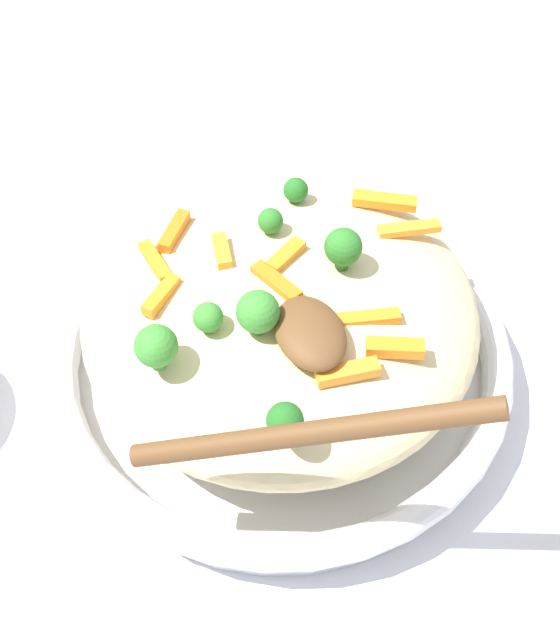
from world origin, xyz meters
The scene contains 22 objects.
ground_plane centered at (0.00, 0.00, 0.00)m, with size 2.40×2.40×0.00m, color silver.
serving_bowl centered at (0.00, 0.00, 0.03)m, with size 0.32×0.32×0.05m.
pasta_mound centered at (0.00, 0.00, 0.08)m, with size 0.26×0.26×0.08m, color beige.
carrot_piece_0 centered at (0.04, -0.09, 0.11)m, with size 0.04×0.01×0.01m, color orange.
carrot_piece_1 centered at (0.01, 0.07, 0.11)m, with size 0.03×0.01×0.01m, color orange.
carrot_piece_2 centered at (-0.01, 0.01, 0.12)m, with size 0.04×0.01×0.01m, color orange.
carrot_piece_3 centered at (0.01, -0.01, 0.12)m, with size 0.03×0.01×0.01m, color orange.
carrot_piece_4 centered at (0.04, 0.07, 0.11)m, with size 0.04×0.01×0.01m, color orange.
carrot_piece_5 centered at (0.06, 0.05, 0.11)m, with size 0.03×0.01×0.01m, color orange.
carrot_piece_6 centered at (-0.05, -0.04, 0.11)m, with size 0.04×0.01×0.01m, color orange.
carrot_piece_7 centered at (-0.07, -0.05, 0.11)m, with size 0.03×0.01×0.01m, color orange.
carrot_piece_8 centered at (0.03, 0.03, 0.12)m, with size 0.03×0.01×0.01m, color orange.
carrot_piece_9 centered at (-0.08, -0.01, 0.11)m, with size 0.04×0.01×0.01m, color orange.
carrot_piece_10 centered at (0.01, -0.09, 0.11)m, with size 0.04×0.01×0.01m, color orange.
broccoli_floret_0 centered at (-0.03, 0.05, 0.12)m, with size 0.02×0.02×0.02m.
broccoli_floret_1 centered at (-0.04, 0.09, 0.13)m, with size 0.03×0.03×0.03m.
broccoli_floret_2 centered at (0.06, -0.03, 0.12)m, with size 0.02×0.02×0.02m.
broccoli_floret_3 centered at (-0.11, 0.03, 0.13)m, with size 0.02×0.02×0.03m.
broccoli_floret_4 centered at (-0.04, 0.03, 0.13)m, with size 0.03×0.03×0.03m.
broccoli_floret_5 centered at (-0.01, -0.04, 0.13)m, with size 0.02×0.02×0.03m.
broccoli_floret_6 centered at (0.04, -0.01, 0.13)m, with size 0.02×0.02×0.02m.
serving_spoon centered at (-0.09, 0.01, 0.14)m, with size 0.15×0.17×0.08m.
Camera 1 is at (-0.35, 0.12, 0.52)m, focal length 49.62 mm.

